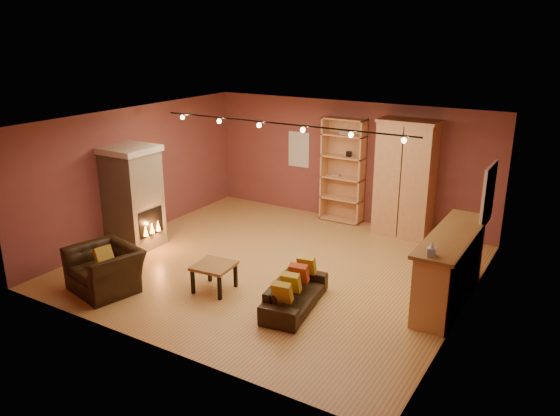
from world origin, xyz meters
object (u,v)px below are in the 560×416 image
Objects in this scene: armoire at (405,178)px; coffee_table at (214,268)px; fireplace at (133,197)px; bar_counter at (450,267)px; armchair at (105,262)px; bookcase at (344,169)px; loveseat at (295,288)px.

armoire is 4.79m from coffee_table.
bar_counter is (6.24, 0.90, -0.45)m from fireplace.
armoire is 6.38m from armchair.
armoire reaches higher than bookcase.
bookcase is (3.00, 3.72, 0.18)m from fireplace.
fireplace is 3.01× the size of coffee_table.
bar_counter reaches higher than armchair.
loveseat is (-2.08, -1.50, -0.28)m from bar_counter.
bookcase is 4.34m from bar_counter.
bar_counter is at bearing 8.20° from fireplace.
armchair is 1.89m from coffee_table.
loveseat is at bearing -74.99° from bookcase.
coffee_table is at bearing -113.37° from armoire.
armchair reaches higher than loveseat.
bar_counter is at bearing 25.39° from coffee_table.
coffee_table is (-1.87, -4.32, -0.86)m from armoire.
armchair is 1.86× the size of coffee_table.
bookcase is at bearing 51.09° from fireplace.
bar_counter is at bearing -41.09° from bookcase.
fireplace is at bearing -128.91° from bookcase.
bookcase is 3.47× the size of coffee_table.
fireplace reaches higher than loveseat.
armchair reaches higher than coffee_table.
fireplace is at bearing -142.13° from armoire.
armchair is (-5.21, -2.65, -0.10)m from bar_counter.
loveseat is at bearing 7.44° from coffee_table.
fireplace is at bearing 73.02° from loveseat.
fireplace is 2.86m from coffee_table.
fireplace is at bearing -171.80° from bar_counter.
armoire reaches higher than loveseat.
loveseat is at bearing -144.15° from bar_counter.
fireplace reaches higher than armchair.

